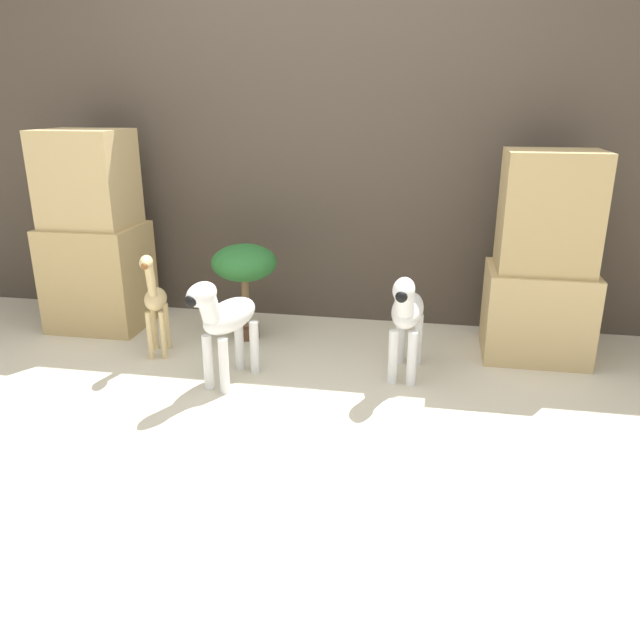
% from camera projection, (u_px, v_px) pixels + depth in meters
% --- Properties ---
extents(ground_plane, '(14.00, 14.00, 0.00)m').
position_uv_depth(ground_plane, '(260.00, 419.00, 2.89)').
color(ground_plane, beige).
extents(wall_back, '(6.40, 0.08, 2.20)m').
position_uv_depth(wall_back, '(319.00, 149.00, 3.91)').
color(wall_back, '#473D33').
rests_on(wall_back, ground_plane).
extents(rock_pillar_left, '(0.58, 0.48, 1.23)m').
position_uv_depth(rock_pillar_left, '(94.00, 238.00, 3.89)').
color(rock_pillar_left, tan).
rests_on(rock_pillar_left, ground_plane).
extents(rock_pillar_right, '(0.58, 0.48, 1.15)m').
position_uv_depth(rock_pillar_right, '(543.00, 265.00, 3.45)').
color(rock_pillar_right, tan).
rests_on(rock_pillar_right, ground_plane).
extents(zebra_right, '(0.19, 0.54, 0.59)m').
position_uv_depth(zebra_right, '(407.00, 313.00, 3.21)').
color(zebra_right, white).
rests_on(zebra_right, ground_plane).
extents(zebra_left, '(0.27, 0.53, 0.59)m').
position_uv_depth(zebra_left, '(224.00, 318.00, 3.13)').
color(zebra_left, white).
rests_on(zebra_left, ground_plane).
extents(giraffe_figurine, '(0.18, 0.36, 0.63)m').
position_uv_depth(giraffe_figurine, '(155.00, 299.00, 3.49)').
color(giraffe_figurine, '#E0C184').
rests_on(giraffe_figurine, ground_plane).
extents(potted_palm_front, '(0.39, 0.39, 0.59)m').
position_uv_depth(potted_palm_front, '(244.00, 267.00, 3.72)').
color(potted_palm_front, '#513323').
rests_on(potted_palm_front, ground_plane).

